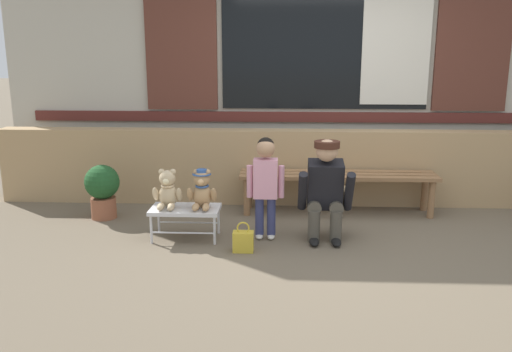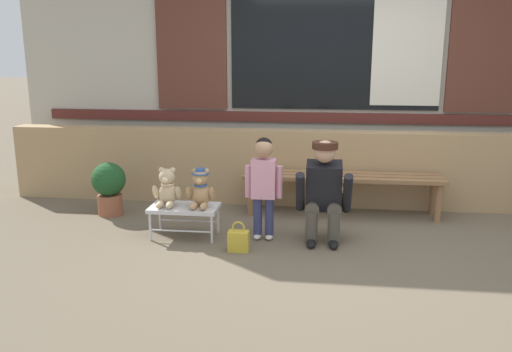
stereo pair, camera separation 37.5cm
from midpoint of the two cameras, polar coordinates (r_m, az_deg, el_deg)
name	(u,v)px [view 2 (the right image)]	position (r m, az deg, el deg)	size (l,w,h in m)	color
ground_plane	(332,250)	(4.80, 10.45, -7.84)	(60.00, 60.00, 0.00)	brown
brick_low_wall	(331,168)	(6.05, 9.91, 0.79)	(7.46, 0.25, 0.85)	tan
shop_facade	(335,38)	(6.43, 10.26, 14.48)	(7.61, 0.26, 3.74)	#B7B2A3
wooden_bench_long	(343,181)	(5.71, 11.19, -0.54)	(2.10, 0.40, 0.44)	#8E6642
small_display_bench	(184,209)	(4.99, -5.59, -3.64)	(0.64, 0.36, 0.30)	silver
teddy_bear_plain	(167,189)	(4.97, -7.44, -1.37)	(0.28, 0.26, 0.36)	#CCB289
teddy_bear_with_hat	(201,189)	(4.90, -3.82, -1.40)	(0.28, 0.27, 0.36)	tan
child_standing	(264,177)	(4.83, 3.06, -0.15)	(0.35, 0.18, 0.96)	navy
adult_crouching	(325,191)	(4.86, 9.64, -1.59)	(0.50, 0.49, 0.95)	#4C473D
handbag_on_ground	(238,241)	(4.66, 0.42, -7.01)	(0.18, 0.11, 0.27)	gold
potted_plant	(109,185)	(5.79, -13.80, -1.01)	(0.36, 0.36, 0.57)	brown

